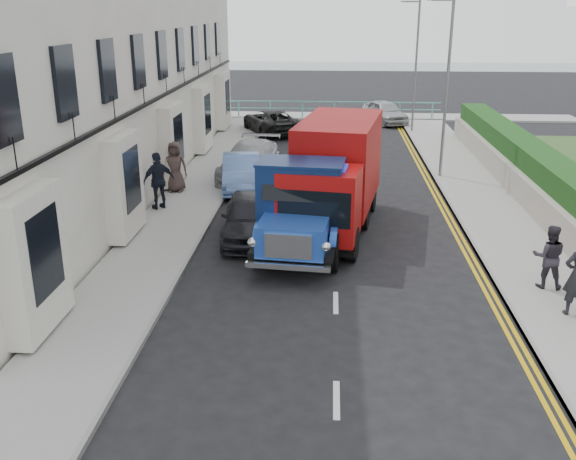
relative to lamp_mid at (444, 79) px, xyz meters
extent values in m
plane|color=black|center=(-4.18, -14.00, -4.00)|extent=(120.00, 120.00, 0.00)
cube|color=gray|center=(-9.38, -5.00, -3.94)|extent=(2.40, 38.00, 0.12)
cube|color=gray|center=(1.12, -5.00, -3.94)|extent=(2.60, 38.00, 0.12)
cube|color=gray|center=(-4.18, 15.00, -3.94)|extent=(30.00, 2.50, 0.12)
plane|color=slate|center=(-4.18, 46.00, -4.00)|extent=(120.00, 120.00, 0.00)
cube|color=black|center=(-10.53, -1.00, -0.40)|extent=(0.12, 28.00, 0.10)
cube|color=#B2AD9E|center=(2.42, -5.00, -3.45)|extent=(0.30, 28.00, 1.00)
cube|color=#173E13|center=(3.12, -5.00, -3.05)|extent=(1.20, 28.00, 1.70)
cube|color=#59B2A5|center=(-4.18, 14.20, -2.92)|extent=(13.00, 0.08, 0.06)
cube|color=#59B2A5|center=(-4.18, 14.20, -3.35)|extent=(13.00, 0.06, 0.05)
cylinder|color=slate|center=(0.12, 0.00, -0.50)|extent=(0.12, 0.12, 7.00)
cube|color=slate|center=(-0.38, 0.00, 2.90)|extent=(1.00, 0.08, 0.08)
cube|color=beige|center=(-0.88, 0.00, 2.78)|extent=(0.35, 0.18, 0.18)
cylinder|color=slate|center=(0.12, 10.00, -0.50)|extent=(0.12, 0.12, 7.00)
cube|color=slate|center=(-0.38, 10.00, 2.90)|extent=(1.00, 0.08, 0.08)
cube|color=beige|center=(-0.88, 10.00, 2.78)|extent=(0.35, 0.18, 0.18)
cylinder|color=black|center=(-6.22, -9.83, -3.46)|extent=(0.40, 1.11, 1.08)
cylinder|color=black|center=(-4.25, -10.03, -3.46)|extent=(0.40, 1.11, 1.08)
cylinder|color=black|center=(-5.90, -6.69, -3.46)|extent=(0.40, 1.11, 1.08)
cylinder|color=black|center=(-3.93, -6.90, -3.46)|extent=(0.40, 1.11, 1.08)
cube|color=black|center=(-5.08, -8.36, -3.30)|extent=(2.69, 5.60, 0.20)
cube|color=#204AB0|center=(-5.29, -10.43, -2.89)|extent=(1.89, 1.64, 0.81)
cube|color=silver|center=(-5.37, -11.18, -2.89)|extent=(1.19, 0.21, 0.62)
cube|color=#0E214F|center=(-5.16, -9.15, -2.25)|extent=(2.38, 1.58, 1.97)
cube|color=black|center=(-4.94, -7.02, -3.04)|extent=(2.68, 3.38, 0.14)
cylinder|color=black|center=(-5.56, -8.96, -3.51)|extent=(0.44, 1.01, 0.98)
cylinder|color=black|center=(-3.73, -9.26, -3.51)|extent=(0.44, 1.01, 0.98)
cylinder|color=black|center=(-5.11, -6.24, -3.51)|extent=(0.44, 1.01, 0.98)
cylinder|color=black|center=(-3.28, -6.55, -3.51)|extent=(0.44, 1.01, 0.98)
cylinder|color=black|center=(-4.79, -4.32, -3.51)|extent=(0.44, 1.01, 0.98)
cylinder|color=black|center=(-2.96, -4.63, -3.51)|extent=(0.44, 1.01, 0.98)
cube|color=black|center=(-4.27, -6.83, -3.33)|extent=(3.03, 6.46, 0.22)
cube|color=#9D0B0B|center=(-4.65, -9.11, -2.40)|extent=(2.38, 2.01, 1.95)
cube|color=black|center=(-4.78, -9.91, -2.31)|extent=(1.94, 0.39, 0.98)
cube|color=maroon|center=(-4.11, -5.87, -1.96)|extent=(2.94, 4.91, 2.66)
imported|color=black|center=(-6.78, -7.65, -3.32)|extent=(1.93, 4.11, 1.36)
imported|color=#5D83C7|center=(-7.78, -2.12, -3.34)|extent=(1.93, 4.15, 1.31)
imported|color=#9E9EA2|center=(-7.66, -0.40, -3.28)|extent=(2.46, 5.10, 1.43)
imported|color=black|center=(-7.68, 9.30, -3.33)|extent=(3.91, 5.26, 1.33)
imported|color=#A4A5A9|center=(-1.16, 13.00, -3.32)|extent=(2.93, 4.28, 1.35)
imported|color=#302A34|center=(0.99, -10.98, -3.08)|extent=(0.88, 0.75, 1.60)
imported|color=black|center=(-10.18, -5.20, -2.90)|extent=(1.19, 1.09, 1.95)
imported|color=#3E2F2C|center=(-10.12, -3.05, -2.93)|extent=(0.93, 0.62, 1.88)
camera|label=1|loc=(-4.39, -25.90, 2.70)|focal=40.00mm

